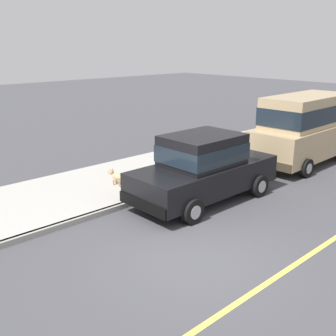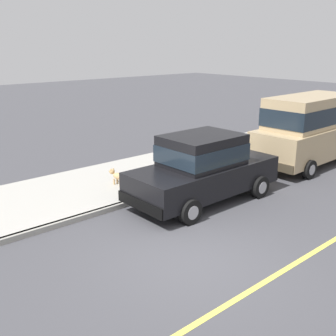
% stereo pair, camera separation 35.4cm
% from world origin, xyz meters
% --- Properties ---
extents(ground_plane, '(80.00, 80.00, 0.00)m').
position_xyz_m(ground_plane, '(0.00, 0.00, 0.00)').
color(ground_plane, '#424247').
extents(curb, '(0.16, 64.00, 0.14)m').
position_xyz_m(curb, '(-3.20, 0.00, 0.07)').
color(curb, gray).
rests_on(curb, ground).
extents(sidewalk, '(3.60, 64.00, 0.14)m').
position_xyz_m(sidewalk, '(-5.00, 0.00, 0.07)').
color(sidewalk, '#A8A59E').
rests_on(sidewalk, ground).
extents(lane_centre_line, '(0.12, 57.60, 0.01)m').
position_xyz_m(lane_centre_line, '(1.60, 0.00, 0.00)').
color(lane_centre_line, '#E0D64C').
rests_on(lane_centre_line, ground).
extents(car_black_sedan, '(2.05, 4.61, 1.92)m').
position_xyz_m(car_black_sedan, '(-2.11, 2.49, 0.98)').
color(car_black_sedan, black).
rests_on(car_black_sedan, ground).
extents(car_tan_van, '(2.20, 4.93, 2.52)m').
position_xyz_m(car_tan_van, '(-2.16, 8.04, 1.39)').
color(car_tan_van, tan).
rests_on(car_tan_van, ground).
extents(dog_tan, '(0.76, 0.25, 0.49)m').
position_xyz_m(dog_tan, '(-4.53, 1.22, 0.43)').
color(dog_tan, tan).
rests_on(dog_tan, sidewalk).
extents(fire_hydrant, '(0.34, 0.24, 0.72)m').
position_xyz_m(fire_hydrant, '(-3.65, 4.68, 0.48)').
color(fire_hydrant, gold).
rests_on(fire_hydrant, sidewalk).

